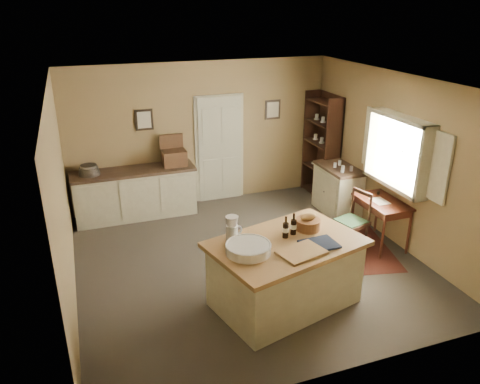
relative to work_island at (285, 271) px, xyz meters
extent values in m
plane|color=#4B4339|center=(-0.07, 1.17, -0.48)|extent=(5.00, 5.00, 0.00)
cube|color=olive|center=(-0.07, 3.67, 0.87)|extent=(5.00, 0.10, 2.70)
cube|color=olive|center=(-0.07, -1.33, 0.87)|extent=(5.00, 0.10, 2.70)
cube|color=olive|center=(-2.57, 1.17, 0.87)|extent=(0.10, 5.00, 2.70)
cube|color=olive|center=(2.43, 1.17, 0.87)|extent=(0.10, 5.00, 2.70)
plane|color=silver|center=(-0.07, 1.17, 2.22)|extent=(5.00, 5.00, 0.00)
cube|color=#B6B498|center=(0.28, 3.64, 0.57)|extent=(0.97, 0.06, 2.11)
cube|color=black|center=(-1.12, 3.65, 1.24)|extent=(0.32, 0.02, 0.38)
cube|color=beige|center=(-1.12, 3.64, 1.24)|extent=(0.24, 0.01, 0.30)
cube|color=black|center=(1.38, 3.65, 1.24)|extent=(0.32, 0.02, 0.38)
cube|color=beige|center=(1.38, 3.64, 1.24)|extent=(0.24, 0.01, 0.30)
cube|color=beige|center=(2.30, 0.97, 0.54)|extent=(0.25, 1.32, 0.06)
cube|color=beige|center=(2.30, 0.97, 1.60)|extent=(0.25, 1.32, 0.06)
cube|color=white|center=(2.42, 0.97, 1.07)|extent=(0.01, 1.20, 1.00)
cube|color=beige|center=(2.39, 0.15, 1.07)|extent=(0.04, 0.35, 1.00)
cube|color=beige|center=(2.39, 1.79, 1.07)|extent=(0.04, 0.35, 1.00)
cube|color=beige|center=(0.01, 0.00, -0.06)|extent=(1.95, 1.48, 0.85)
cube|color=#99663C|center=(0.01, 0.00, 0.40)|extent=(2.10, 1.64, 0.06)
cylinder|color=white|center=(-0.54, -0.10, 0.48)|extent=(0.54, 0.54, 0.11)
cube|color=#99663C|center=(0.05, -0.32, 0.44)|extent=(0.62, 0.50, 0.03)
cube|color=black|center=(0.35, -0.21, 0.44)|extent=(0.45, 0.36, 0.02)
cylinder|color=brown|center=(0.42, 0.22, 0.50)|extent=(0.32, 0.32, 0.14)
cylinder|color=black|center=(0.04, 0.11, 0.57)|extent=(0.08, 0.08, 0.29)
cylinder|color=black|center=(0.18, 0.16, 0.57)|extent=(0.08, 0.08, 0.29)
cube|color=beige|center=(-1.42, 3.37, -0.06)|extent=(2.14, 0.59, 0.85)
cube|color=#332319|center=(-1.42, 3.37, 0.39)|extent=(2.18, 0.62, 0.05)
cube|color=#492D1A|center=(-0.67, 3.37, 0.56)|extent=(0.43, 0.32, 0.28)
cylinder|color=#59544F|center=(-2.17, 3.37, 0.51)|extent=(0.36, 0.36, 0.18)
cube|color=#441C13|center=(1.68, 0.96, -0.48)|extent=(1.43, 1.81, 0.01)
cube|color=#38160D|center=(2.13, 0.96, 0.27)|extent=(0.56, 0.92, 0.03)
cube|color=#38160D|center=(2.13, 0.96, 0.20)|extent=(0.50, 0.86, 0.10)
cube|color=silver|center=(2.08, 0.96, 0.29)|extent=(0.22, 0.30, 0.01)
cylinder|color=black|center=(2.23, 1.22, 0.31)|extent=(0.05, 0.05, 0.05)
cylinder|color=#38160D|center=(1.89, 0.54, -0.12)|extent=(0.04, 0.04, 0.72)
cylinder|color=#38160D|center=(2.37, 0.54, -0.12)|extent=(0.04, 0.04, 0.72)
cylinder|color=#38160D|center=(1.89, 1.38, -0.12)|extent=(0.04, 0.04, 0.72)
cylinder|color=#38160D|center=(2.37, 1.38, -0.12)|extent=(0.04, 0.04, 0.72)
cube|color=beige|center=(2.13, 2.28, -0.06)|extent=(0.52, 0.95, 0.85)
cube|color=#332319|center=(2.13, 2.28, 0.39)|extent=(0.55, 0.99, 0.05)
cylinder|color=silver|center=(2.10, 2.14, 0.46)|extent=(0.23, 0.23, 0.09)
cube|color=black|center=(2.24, 2.73, 0.55)|extent=(0.35, 0.04, 2.05)
cube|color=black|center=(2.24, 3.61, 0.55)|extent=(0.35, 0.04, 2.05)
cube|color=black|center=(2.40, 3.17, 0.55)|extent=(0.02, 0.92, 2.05)
cube|color=black|center=(2.24, 3.17, -0.43)|extent=(0.35, 0.88, 0.03)
cube|color=black|center=(2.24, 3.17, 0.08)|extent=(0.35, 0.88, 0.03)
cube|color=black|center=(2.24, 3.17, 0.60)|extent=(0.35, 0.88, 0.03)
cube|color=black|center=(2.24, 3.17, 1.01)|extent=(0.35, 0.88, 0.03)
cube|color=black|center=(2.24, 3.17, 1.42)|extent=(0.35, 0.88, 0.03)
cylinder|color=white|center=(2.24, 3.17, 0.66)|extent=(0.12, 0.12, 0.11)
camera|label=1|loc=(-2.27, -4.66, 3.22)|focal=35.00mm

